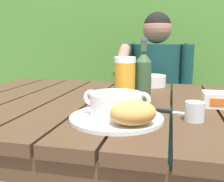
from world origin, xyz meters
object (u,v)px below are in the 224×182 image
object	(u,v)px
person_eating	(154,87)
serving_plate	(116,118)
beer_glass	(125,79)
chair_near_diner	(156,110)
diner_bowl	(151,81)
soup_bowl	(116,104)
beer_bottle	(143,75)
table_knife	(172,112)
water_glass_small	(195,111)
butter_tub	(221,100)
bread_roll	(133,113)

from	to	relation	value
person_eating	serving_plate	xyz separation A→B (m)	(-0.05, -0.98, 0.07)
serving_plate	beer_glass	world-z (taller)	beer_glass
chair_near_diner	diner_bowl	world-z (taller)	chair_near_diner
soup_bowl	beer_glass	xyz separation A→B (m)	(-0.02, 0.24, 0.04)
beer_bottle	diner_bowl	bearing A→B (deg)	88.62
beer_glass	table_knife	bearing A→B (deg)	-35.18
serving_plate	soup_bowl	distance (m)	0.04
beer_glass	water_glass_small	world-z (taller)	beer_glass
beer_bottle	butter_tub	bearing A→B (deg)	-9.16
soup_bowl	table_knife	size ratio (longest dim) A/B	1.34
person_eating	butter_tub	bearing A→B (deg)	-68.61
beer_glass	chair_near_diner	bearing A→B (deg)	85.40
person_eating	bread_roll	world-z (taller)	person_eating
table_knife	chair_near_diner	bearing A→B (deg)	95.86
chair_near_diner	bread_roll	world-z (taller)	chair_near_diner
chair_near_diner	beer_glass	bearing A→B (deg)	-94.60
serving_plate	beer_glass	size ratio (longest dim) A/B	1.62
chair_near_diner	soup_bowl	world-z (taller)	chair_near_diner
bread_roll	serving_plate	bearing A→B (deg)	130.60
person_eating	table_knife	xyz separation A→B (m)	(0.11, -0.87, 0.07)
bread_roll	beer_bottle	bearing A→B (deg)	92.19
person_eating	diner_bowl	size ratio (longest dim) A/B	7.78
chair_near_diner	water_glass_small	distance (m)	1.20
serving_plate	beer_bottle	world-z (taller)	beer_bottle
serving_plate	table_knife	xyz separation A→B (m)	(0.17, 0.11, -0.00)
water_glass_small	table_knife	bearing A→B (deg)	132.52
chair_near_diner	butter_tub	bearing A→B (deg)	-73.10
person_eating	beer_bottle	xyz separation A→B (m)	(-0.01, -0.69, 0.17)
beer_bottle	butter_tub	world-z (taller)	beer_bottle
chair_near_diner	water_glass_small	bearing A→B (deg)	-81.22
bread_roll	beer_bottle	distance (m)	0.37
person_eating	soup_bowl	xyz separation A→B (m)	(-0.05, -0.98, 0.11)
serving_plate	table_knife	bearing A→B (deg)	34.35
water_glass_small	diner_bowl	xyz separation A→B (m)	(-0.18, 0.59, 0.00)
beer_glass	diner_bowl	world-z (taller)	beer_glass
serving_plate	bread_roll	world-z (taller)	bread_roll
beer_glass	soup_bowl	bearing A→B (deg)	-85.84
soup_bowl	butter_tub	bearing A→B (deg)	35.42
beer_bottle	butter_tub	xyz separation A→B (m)	(0.29, -0.05, -0.08)
chair_near_diner	table_knife	world-z (taller)	chair_near_diner
chair_near_diner	soup_bowl	bearing A→B (deg)	-92.79
beer_glass	butter_tub	size ratio (longest dim) A/B	1.41
table_knife	diner_bowl	size ratio (longest dim) A/B	1.02
person_eating	beer_glass	xyz separation A→B (m)	(-0.07, -0.74, 0.15)
soup_bowl	beer_glass	size ratio (longest dim) A/B	1.18
chair_near_diner	person_eating	xyz separation A→B (m)	(-0.00, -0.20, 0.22)
butter_tub	water_glass_small	bearing A→B (deg)	-118.31
butter_tub	table_knife	xyz separation A→B (m)	(-0.18, -0.13, -0.02)
chair_near_diner	table_knife	bearing A→B (deg)	-84.14
person_eating	butter_tub	size ratio (longest dim) A/B	9.40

